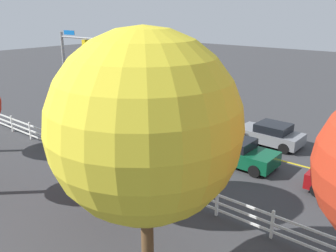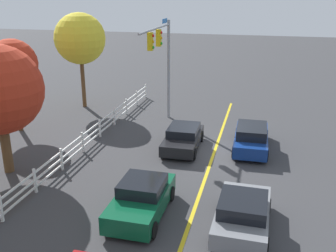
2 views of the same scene
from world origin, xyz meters
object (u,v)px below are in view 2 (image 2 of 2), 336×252
Objects in this scene: car_1 at (142,199)px; tree_0 at (80,39)px; car_3 at (251,137)px; tree_1 at (12,64)px; car_0 at (243,213)px; car_2 at (183,138)px.

tree_0 is at bearing -146.42° from car_1.
car_1 is at bearing 152.82° from car_3.
car_0 is at bearing -117.83° from tree_1.
car_2 is (7.11, -0.18, -0.05)m from car_1.
tree_0 is at bearing -126.17° from car_2.
car_3 is 0.64× the size of tree_0.
tree_0 reaches higher than car_0.
tree_1 reaches higher than car_2.
tree_1 is (7.63, 14.45, 3.56)m from car_0.
car_3 is (7.92, -3.90, 0.01)m from car_1.
tree_1 is at bearing 63.55° from car_0.
car_0 is 8.02m from car_3.
tree_1 reaches higher than car_1.
car_0 is 16.72m from tree_1.
car_0 is at bearing 88.89° from car_1.
car_3 is 14.83m from tree_1.
tree_0 is (13.49, 8.88, 4.43)m from car_1.
car_0 is 3.95m from car_1.
car_2 is (7.20, 3.77, -0.03)m from car_0.
car_2 is 3.81m from car_3.
car_1 is at bearing 90.06° from car_0.
tree_0 reaches higher than car_1.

